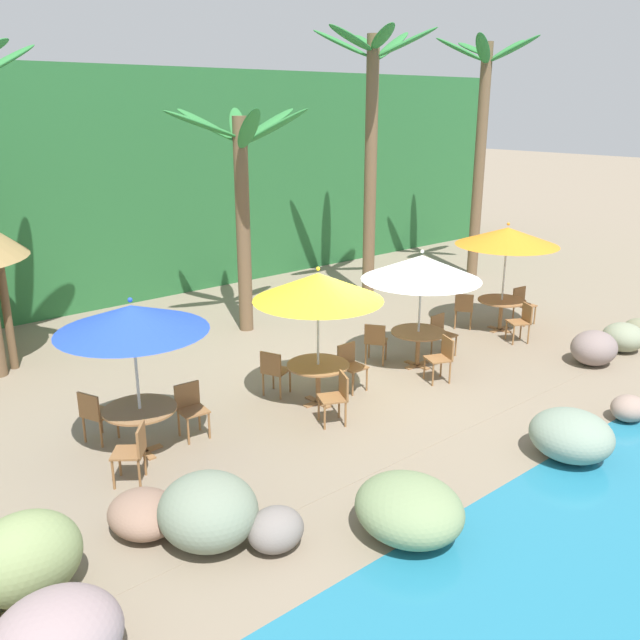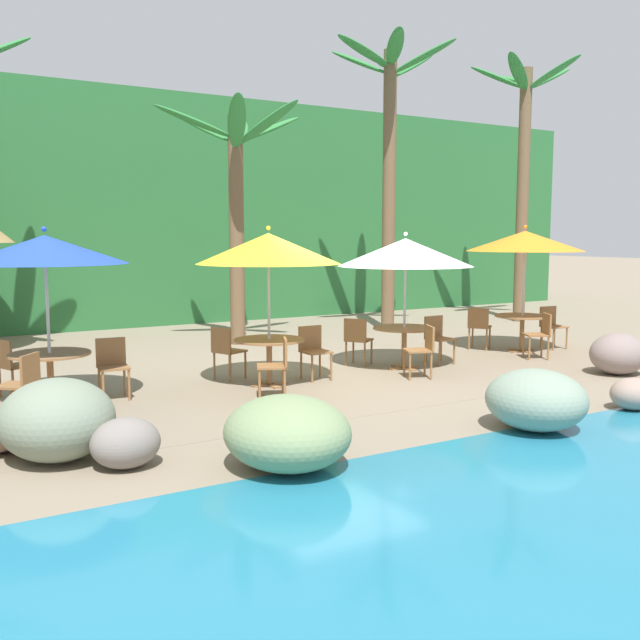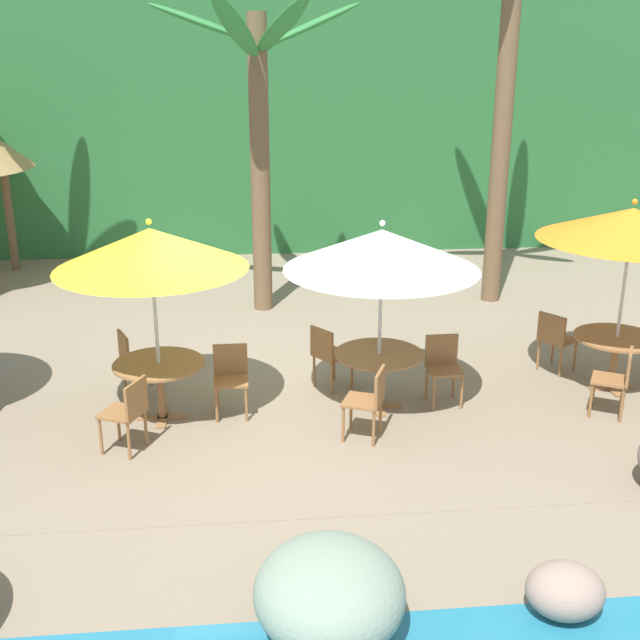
{
  "view_description": "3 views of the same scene",
  "coord_description": "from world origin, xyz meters",
  "px_view_note": "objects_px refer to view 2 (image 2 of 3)",
  "views": [
    {
      "loc": [
        -8.39,
        -8.63,
        5.08
      ],
      "look_at": [
        -0.69,
        0.45,
        1.25
      ],
      "focal_mm": 37.82,
      "sensor_mm": 36.0,
      "label": 1
    },
    {
      "loc": [
        -6.24,
        -10.08,
        2.34
      ],
      "look_at": [
        -0.13,
        0.2,
        0.92
      ],
      "focal_mm": 39.98,
      "sensor_mm": 36.0,
      "label": 2
    },
    {
      "loc": [
        -0.25,
        -9.2,
        4.33
      ],
      "look_at": [
        0.7,
        0.48,
        0.96
      ],
      "focal_mm": 44.61,
      "sensor_mm": 36.0,
      "label": 3
    }
  ],
  "objects_px": {
    "umbrella_white": "(405,252)",
    "chair_orange_inland": "(479,325)",
    "dining_table_blue": "(50,362)",
    "chair_yellow_inland": "(226,349)",
    "chair_white_inland": "(357,338)",
    "palm_tree_fourth": "(524,158)",
    "chair_blue_left": "(23,382)",
    "chair_blue_inland": "(11,363)",
    "dining_table_white": "(404,334)",
    "chair_blue_seaward": "(112,363)",
    "chair_orange_seaward": "(551,324)",
    "chair_orange_left": "(541,332)",
    "umbrella_blue": "(45,250)",
    "chair_white_left": "(423,347)",
    "palm_tree_third": "(389,143)",
    "umbrella_yellow": "(268,249)",
    "umbrella_orange": "(525,241)",
    "chair_yellow_left": "(278,363)",
    "chair_white_seaward": "(437,336)",
    "palm_tree_second": "(236,182)",
    "dining_table_orange": "(522,322)",
    "dining_table_yellow": "(269,347)"
  },
  "relations": [
    {
      "from": "chair_blue_seaward",
      "to": "palm_tree_second",
      "type": "height_order",
      "value": "palm_tree_second"
    },
    {
      "from": "umbrella_orange",
      "to": "chair_orange_left",
      "type": "xyz_separation_m",
      "value": [
        -0.33,
        -0.79,
        -1.72
      ]
    },
    {
      "from": "chair_blue_inland",
      "to": "chair_orange_left",
      "type": "bearing_deg",
      "value": -9.74
    },
    {
      "from": "chair_blue_left",
      "to": "palm_tree_second",
      "type": "xyz_separation_m",
      "value": [
        5.03,
        4.62,
        2.96
      ]
    },
    {
      "from": "chair_orange_inland",
      "to": "chair_orange_left",
      "type": "bearing_deg",
      "value": -80.38
    },
    {
      "from": "chair_white_inland",
      "to": "chair_yellow_left",
      "type": "bearing_deg",
      "value": -147.68
    },
    {
      "from": "chair_white_seaward",
      "to": "umbrella_orange",
      "type": "height_order",
      "value": "umbrella_orange"
    },
    {
      "from": "dining_table_blue",
      "to": "chair_white_inland",
      "type": "xyz_separation_m",
      "value": [
        5.31,
        0.34,
        -0.1
      ]
    },
    {
      "from": "umbrella_blue",
      "to": "chair_white_left",
      "type": "relative_size",
      "value": 2.83
    },
    {
      "from": "chair_white_seaward",
      "to": "palm_tree_fourth",
      "type": "distance_m",
      "value": 8.31
    },
    {
      "from": "dining_table_blue",
      "to": "chair_blue_left",
      "type": "distance_m",
      "value": 0.86
    },
    {
      "from": "umbrella_white",
      "to": "chair_orange_inland",
      "type": "distance_m",
      "value": 3.17
    },
    {
      "from": "chair_white_seaward",
      "to": "chair_white_left",
      "type": "distance_m",
      "value": 1.43
    },
    {
      "from": "chair_blue_inland",
      "to": "dining_table_white",
      "type": "relative_size",
      "value": 0.79
    },
    {
      "from": "palm_tree_third",
      "to": "umbrella_yellow",
      "type": "bearing_deg",
      "value": -141.43
    },
    {
      "from": "chair_white_inland",
      "to": "palm_tree_fourth",
      "type": "height_order",
      "value": "palm_tree_fourth"
    },
    {
      "from": "umbrella_orange",
      "to": "dining_table_orange",
      "type": "height_order",
      "value": "umbrella_orange"
    },
    {
      "from": "umbrella_orange",
      "to": "chair_orange_left",
      "type": "relative_size",
      "value": 2.93
    },
    {
      "from": "umbrella_blue",
      "to": "chair_yellow_inland",
      "type": "distance_m",
      "value": 3.25
    },
    {
      "from": "chair_blue_left",
      "to": "umbrella_yellow",
      "type": "height_order",
      "value": "umbrella_yellow"
    },
    {
      "from": "dining_table_white",
      "to": "chair_orange_inland",
      "type": "bearing_deg",
      "value": 19.15
    },
    {
      "from": "chair_blue_seaward",
      "to": "palm_tree_second",
      "type": "bearing_deg",
      "value": 46.25
    },
    {
      "from": "umbrella_yellow",
      "to": "chair_orange_left",
      "type": "xyz_separation_m",
      "value": [
        5.55,
        -0.45,
        -1.63
      ]
    },
    {
      "from": "chair_blue_left",
      "to": "chair_yellow_inland",
      "type": "relative_size",
      "value": 1.0
    },
    {
      "from": "umbrella_blue",
      "to": "chair_blue_seaward",
      "type": "relative_size",
      "value": 2.83
    },
    {
      "from": "umbrella_yellow",
      "to": "chair_white_left",
      "type": "bearing_deg",
      "value": -17.33
    },
    {
      "from": "chair_blue_inland",
      "to": "chair_yellow_left",
      "type": "height_order",
      "value": "same"
    },
    {
      "from": "chair_orange_left",
      "to": "palm_tree_fourth",
      "type": "height_order",
      "value": "palm_tree_fourth"
    },
    {
      "from": "chair_orange_inland",
      "to": "chair_orange_seaward",
      "type": "bearing_deg",
      "value": -23.86
    },
    {
      "from": "dining_table_blue",
      "to": "umbrella_white",
      "type": "bearing_deg",
      "value": -2.94
    },
    {
      "from": "palm_tree_fourth",
      "to": "chair_yellow_left",
      "type": "bearing_deg",
      "value": -153.8
    },
    {
      "from": "chair_blue_left",
      "to": "chair_orange_seaward",
      "type": "bearing_deg",
      "value": 3.86
    },
    {
      "from": "chair_white_seaward",
      "to": "chair_orange_seaward",
      "type": "bearing_deg",
      "value": 2.95
    },
    {
      "from": "chair_blue_left",
      "to": "chair_orange_inland",
      "type": "bearing_deg",
      "value": 8.46
    },
    {
      "from": "dining_table_orange",
      "to": "palm_tree_third",
      "type": "height_order",
      "value": "palm_tree_third"
    },
    {
      "from": "chair_white_left",
      "to": "chair_orange_left",
      "type": "relative_size",
      "value": 1.0
    },
    {
      "from": "chair_blue_seaward",
      "to": "palm_tree_third",
      "type": "distance_m",
      "value": 9.64
    },
    {
      "from": "dining_table_blue",
      "to": "palm_tree_third",
      "type": "xyz_separation_m",
      "value": [
        8.64,
        3.99,
        3.95
      ]
    },
    {
      "from": "umbrella_blue",
      "to": "chair_blue_left",
      "type": "xyz_separation_m",
      "value": [
        -0.46,
        -0.72,
        -1.64
      ]
    },
    {
      "from": "chair_blue_seaward",
      "to": "umbrella_yellow",
      "type": "distance_m",
      "value": 2.87
    },
    {
      "from": "dining_table_yellow",
      "to": "umbrella_orange",
      "type": "xyz_separation_m",
      "value": [
        5.88,
        0.33,
        1.62
      ]
    },
    {
      "from": "chair_blue_left",
      "to": "umbrella_white",
      "type": "xyz_separation_m",
      "value": [
        6.33,
        0.42,
        1.54
      ]
    },
    {
      "from": "chair_blue_seaward",
      "to": "chair_orange_inland",
      "type": "distance_m",
      "value": 7.66
    },
    {
      "from": "chair_blue_left",
      "to": "chair_white_left",
      "type": "relative_size",
      "value": 1.0
    },
    {
      "from": "chair_white_inland",
      "to": "palm_tree_second",
      "type": "height_order",
      "value": "palm_tree_second"
    },
    {
      "from": "chair_orange_left",
      "to": "palm_tree_fourth",
      "type": "xyz_separation_m",
      "value": [
        4.18,
        4.56,
        3.88
      ]
    },
    {
      "from": "dining_table_blue",
      "to": "chair_yellow_inland",
      "type": "distance_m",
      "value": 2.81
    },
    {
      "from": "dining_table_orange",
      "to": "chair_orange_seaward",
      "type": "relative_size",
      "value": 1.26
    },
    {
      "from": "chair_blue_inland",
      "to": "chair_orange_left",
      "type": "relative_size",
      "value": 1.0
    },
    {
      "from": "chair_blue_inland",
      "to": "chair_orange_left",
      "type": "distance_m",
      "value": 9.27
    }
  ]
}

